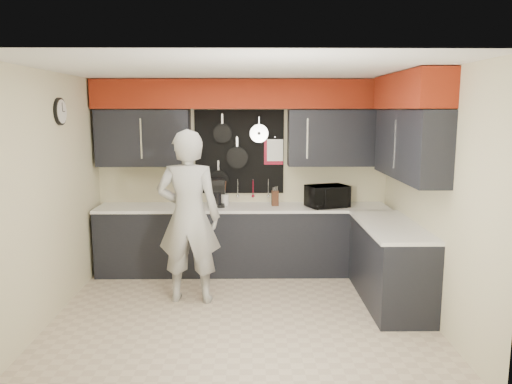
{
  "coord_description": "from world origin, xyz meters",
  "views": [
    {
      "loc": [
        0.09,
        -5.14,
        2.2
      ],
      "look_at": [
        0.16,
        0.5,
        1.27
      ],
      "focal_mm": 35.0,
      "sensor_mm": 36.0,
      "label": 1
    }
  ],
  "objects_px": {
    "utensil_crock": "(224,200)",
    "coffee_maker": "(217,192)",
    "knife_block": "(275,198)",
    "person": "(189,217)",
    "microwave": "(327,196)"
  },
  "relations": [
    {
      "from": "knife_block",
      "to": "coffee_maker",
      "type": "relative_size",
      "value": 0.55
    },
    {
      "from": "microwave",
      "to": "person",
      "type": "relative_size",
      "value": 0.26
    },
    {
      "from": "coffee_maker",
      "to": "person",
      "type": "bearing_deg",
      "value": -108.67
    },
    {
      "from": "microwave",
      "to": "knife_block",
      "type": "bearing_deg",
      "value": 152.24
    },
    {
      "from": "knife_block",
      "to": "utensil_crock",
      "type": "relative_size",
      "value": 1.33
    },
    {
      "from": "utensil_crock",
      "to": "person",
      "type": "bearing_deg",
      "value": -107.71
    },
    {
      "from": "utensil_crock",
      "to": "person",
      "type": "relative_size",
      "value": 0.08
    },
    {
      "from": "knife_block",
      "to": "person",
      "type": "xyz_separation_m",
      "value": [
        -1.04,
        -1.06,
        -0.03
      ]
    },
    {
      "from": "microwave",
      "to": "coffee_maker",
      "type": "distance_m",
      "value": 1.47
    },
    {
      "from": "utensil_crock",
      "to": "coffee_maker",
      "type": "distance_m",
      "value": 0.16
    },
    {
      "from": "microwave",
      "to": "person",
      "type": "bearing_deg",
      "value": -170.11
    },
    {
      "from": "utensil_crock",
      "to": "coffee_maker",
      "type": "relative_size",
      "value": 0.41
    },
    {
      "from": "person",
      "to": "microwave",
      "type": "bearing_deg",
      "value": -146.94
    },
    {
      "from": "knife_block",
      "to": "utensil_crock",
      "type": "height_order",
      "value": "knife_block"
    },
    {
      "from": "microwave",
      "to": "knife_block",
      "type": "relative_size",
      "value": 2.58
    }
  ]
}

